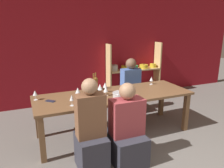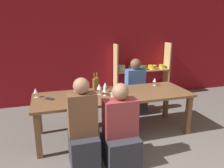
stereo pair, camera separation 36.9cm
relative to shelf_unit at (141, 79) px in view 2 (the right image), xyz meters
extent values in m
cube|color=maroon|center=(-1.13, 0.20, 0.85)|extent=(8.80, 0.06, 2.70)
cube|color=tan|center=(-0.71, 0.00, 0.20)|extent=(0.04, 0.30, 1.41)
cube|color=tan|center=(0.73, 0.00, 0.20)|extent=(0.04, 0.30, 1.41)
cube|color=tan|center=(0.01, 0.00, -0.49)|extent=(1.43, 0.30, 0.04)
cylinder|color=silver|center=(-0.56, 0.00, -0.40)|extent=(0.24, 0.24, 0.13)
sphere|color=black|center=(-0.56, 0.00, -0.32)|extent=(0.02, 0.02, 0.02)
cylinder|color=red|center=(0.01, 0.00, -0.40)|extent=(0.21, 0.21, 0.14)
sphere|color=black|center=(0.01, 0.00, -0.32)|extent=(0.02, 0.02, 0.02)
cylinder|color=#E0561E|center=(0.59, 0.00, -0.40)|extent=(0.23, 0.23, 0.13)
sphere|color=black|center=(0.59, 0.00, -0.33)|extent=(0.02, 0.02, 0.02)
cube|color=tan|center=(0.01, 0.00, 0.22)|extent=(1.43, 0.30, 0.04)
cylinder|color=silver|center=(-0.56, 0.00, 0.31)|extent=(0.19, 0.19, 0.15)
sphere|color=black|center=(-0.56, 0.00, 0.40)|extent=(0.02, 0.02, 0.02)
cylinder|color=gold|center=(-0.28, 0.00, 0.29)|extent=(0.17, 0.17, 0.11)
sphere|color=black|center=(-0.28, 0.00, 0.36)|extent=(0.02, 0.02, 0.02)
cylinder|color=#338447|center=(0.01, 0.00, 0.29)|extent=(0.21, 0.21, 0.10)
sphere|color=black|center=(0.01, 0.00, 0.35)|extent=(0.02, 0.02, 0.02)
cylinder|color=gold|center=(0.30, 0.00, 0.29)|extent=(0.23, 0.23, 0.10)
sphere|color=black|center=(0.30, 0.00, 0.35)|extent=(0.02, 0.02, 0.02)
cylinder|color=gold|center=(0.59, 0.00, 0.29)|extent=(0.17, 0.17, 0.10)
sphere|color=black|center=(0.59, 0.00, 0.35)|extent=(0.02, 0.02, 0.02)
cube|color=brown|center=(-1.29, -1.71, 0.21)|extent=(2.65, 0.91, 0.04)
cube|color=brown|center=(-2.54, -2.09, -0.15)|extent=(0.08, 0.08, 0.70)
cube|color=brown|center=(-0.05, -2.09, -0.15)|extent=(0.08, 0.08, 0.70)
cube|color=brown|center=(-2.54, -1.33, -0.15)|extent=(0.08, 0.08, 0.70)
cube|color=brown|center=(-0.05, -1.33, -0.15)|extent=(0.08, 0.08, 0.70)
cylinder|color=#B7BABC|center=(-1.29, -1.97, 0.28)|extent=(0.25, 0.25, 0.10)
torus|color=#B7BABC|center=(-1.29, -1.97, 0.33)|extent=(0.27, 0.27, 0.01)
cylinder|color=brown|center=(-1.56, -1.41, 0.34)|extent=(0.08, 0.08, 0.20)
cone|color=brown|center=(-1.56, -1.41, 0.45)|extent=(0.08, 0.08, 0.03)
cylinder|color=brown|center=(-1.56, -1.41, 0.51)|extent=(0.03, 0.03, 0.08)
cylinder|color=brown|center=(-1.49, -1.32, 0.34)|extent=(0.08, 0.08, 0.20)
cone|color=brown|center=(-1.49, -1.32, 0.46)|extent=(0.08, 0.08, 0.03)
cylinder|color=brown|center=(-1.49, -1.32, 0.51)|extent=(0.03, 0.03, 0.07)
cylinder|color=white|center=(-2.08, -1.97, 0.24)|extent=(0.06, 0.06, 0.00)
cylinder|color=white|center=(-2.08, -1.97, 0.28)|extent=(0.01, 0.01, 0.08)
cone|color=white|center=(-2.08, -1.97, 0.36)|extent=(0.06, 0.06, 0.09)
cylinder|color=maroon|center=(-2.08, -1.97, 0.34)|extent=(0.03, 0.03, 0.03)
cylinder|color=white|center=(-1.40, -1.56, 0.24)|extent=(0.06, 0.06, 0.00)
cylinder|color=white|center=(-1.40, -1.56, 0.28)|extent=(0.01, 0.01, 0.08)
cone|color=white|center=(-1.40, -1.56, 0.37)|extent=(0.07, 0.07, 0.09)
cylinder|color=maroon|center=(-1.40, -1.56, 0.34)|extent=(0.04, 0.04, 0.03)
cylinder|color=white|center=(-0.38, -1.43, 0.24)|extent=(0.07, 0.07, 0.00)
cylinder|color=white|center=(-0.38, -1.43, 0.27)|extent=(0.01, 0.01, 0.07)
cone|color=white|center=(-0.38, -1.43, 0.34)|extent=(0.07, 0.07, 0.08)
cylinder|color=maroon|center=(-0.38, -1.43, 0.33)|extent=(0.04, 0.04, 0.03)
cylinder|color=white|center=(-2.55, -1.51, 0.24)|extent=(0.06, 0.06, 0.00)
cylinder|color=white|center=(-2.55, -1.51, 0.28)|extent=(0.01, 0.01, 0.07)
cone|color=white|center=(-2.55, -1.51, 0.35)|extent=(0.07, 0.07, 0.08)
cylinder|color=white|center=(-1.53, -1.67, 0.24)|extent=(0.06, 0.06, 0.00)
cylinder|color=white|center=(-1.53, -1.67, 0.28)|extent=(0.01, 0.01, 0.09)
cone|color=white|center=(-1.53, -1.67, 0.38)|extent=(0.08, 0.08, 0.10)
cylinder|color=white|center=(-1.46, -1.74, 0.24)|extent=(0.06, 0.06, 0.00)
cylinder|color=white|center=(-1.46, -1.74, 0.27)|extent=(0.01, 0.01, 0.07)
cone|color=white|center=(-1.46, -1.74, 0.36)|extent=(0.07, 0.07, 0.10)
cylinder|color=white|center=(-1.92, -1.70, 0.24)|extent=(0.07, 0.07, 0.00)
cylinder|color=white|center=(-1.92, -1.70, 0.28)|extent=(0.01, 0.01, 0.09)
cone|color=white|center=(-1.92, -1.70, 0.37)|extent=(0.08, 0.08, 0.09)
cylinder|color=maroon|center=(-1.92, -1.70, 0.35)|extent=(0.04, 0.04, 0.04)
cube|color=#1E2338|center=(-2.34, -1.66, 0.24)|extent=(0.16, 0.15, 0.01)
cube|color=#2D2D38|center=(-1.95, -2.48, -0.26)|extent=(0.37, 0.46, 0.48)
cube|color=brown|center=(-1.95, -2.48, 0.26)|extent=(0.37, 0.20, 0.57)
sphere|color=#9E7556|center=(-1.95, -2.48, 0.65)|extent=(0.20, 0.20, 0.20)
cube|color=#2D2D38|center=(-0.56, -0.90, -0.30)|extent=(0.40, 0.50, 0.41)
cube|color=#4C70B7|center=(-0.56, -0.90, 0.18)|extent=(0.40, 0.22, 0.55)
sphere|color=brown|center=(-0.56, -0.90, 0.57)|extent=(0.23, 0.23, 0.23)
cube|color=#2D2D38|center=(-1.45, -2.51, -0.29)|extent=(0.45, 0.56, 0.42)
cube|color=#99383D|center=(-1.45, -2.51, 0.17)|extent=(0.45, 0.25, 0.51)
sphere|color=#9E7556|center=(-1.45, -2.51, 0.53)|extent=(0.22, 0.22, 0.22)
camera|label=1|loc=(-2.69, -4.94, 1.39)|focal=35.00mm
camera|label=2|loc=(-2.34, -5.06, 1.39)|focal=35.00mm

